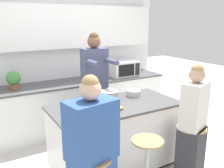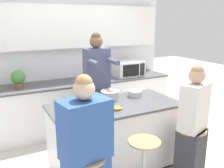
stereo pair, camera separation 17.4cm
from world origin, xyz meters
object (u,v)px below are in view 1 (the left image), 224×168
Objects in this scene: person_seated_near at (192,129)px; cooking_pot at (109,95)px; coffee_cup_near at (108,111)px; potted_plant at (13,79)px; kitchen_island at (115,136)px; person_cooking at (95,91)px; banana_bunch at (118,108)px; person_wrapped_blanket at (92,156)px; bar_stool_center at (147,167)px; microwave at (124,68)px; bar_stool_rightmost at (190,152)px; fruit_bowl at (134,93)px; juice_carton at (74,115)px.

person_seated_near is 4.33× the size of cooking_pot.
coffee_cup_near is 1.87m from potted_plant.
kitchen_island is 0.61m from coffee_cup_near.
person_cooking is 10.88× the size of banana_bunch.
person_wrapped_blanket is 0.64m from coffee_cup_near.
kitchen_island is 0.55m from cooking_pot.
bar_stool_center is at bearing -8.23° from person_wrapped_blanket.
banana_bunch is at bearing -61.18° from potted_plant.
microwave is at bearing 63.55° from bar_stool_center.
coffee_cup_near is at bearing -156.54° from banana_bunch.
microwave is at bearing 38.77° from person_cooking.
microwave is (1.03, 1.40, 0.58)m from kitchen_island.
person_seated_near reaches higher than coffee_cup_near.
cooking_pot is (-0.63, 0.90, 0.28)m from person_seated_near.
bar_stool_rightmost is 1.07m from fruit_bowl.
fruit_bowl is at bearing 34.21° from coffee_cup_near.
coffee_cup_near reaches higher than bar_stool_center.
banana_bunch is 0.57× the size of potted_plant.
juice_carton reaches higher than cooking_pot.
person_seated_near is at bearing -55.03° from cooking_pot.
juice_carton is (-0.74, -1.00, 0.11)m from person_cooking.
cooking_pot reaches higher than bar_stool_center.
coffee_cup_near is 0.50× the size of juice_carton.
banana_bunch is at bearing -95.86° from person_cooking.
coffee_cup_near reaches higher than fruit_bowl.
person_cooking reaches higher than banana_bunch.
kitchen_island reaches higher than bar_stool_center.
person_wrapped_blanket is 2.18m from potted_plant.
banana_bunch reaches higher than kitchen_island.
bar_stool_rightmost is at bearing 67.70° from person_seated_near.
person_seated_near is at bearing -52.37° from potted_plant.
microwave is 2.01m from potted_plant.
bar_stool_center is at bearing -57.49° from coffee_cup_near.
person_seated_near reaches higher than banana_bunch.
kitchen_island is 10.25× the size of banana_bunch.
person_wrapped_blanket is (-1.34, -0.01, 0.34)m from bar_stool_rightmost.
juice_carton is (-0.72, -0.53, 0.04)m from cooking_pot.
potted_plant reaches higher than fruit_bowl.
person_cooking reaches higher than person_seated_near.
juice_carton reaches higher than kitchen_island.
coffee_cup_near is at bearing -120.93° from cooking_pot.
kitchen_island is at bearing 46.84° from coffee_cup_near.
fruit_bowl is 0.62m from banana_bunch.
bar_stool_center is 1.45m from person_cooking.
banana_bunch is 1.88m from potted_plant.
person_wrapped_blanket is at bearing -115.28° from person_cooking.
cooking_pot is (-0.02, -0.47, 0.07)m from person_cooking.
person_cooking reaches higher than coffee_cup_near.
person_wrapped_blanket is 2.72m from microwave.
bar_stool_center is 0.47× the size of person_seated_near.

